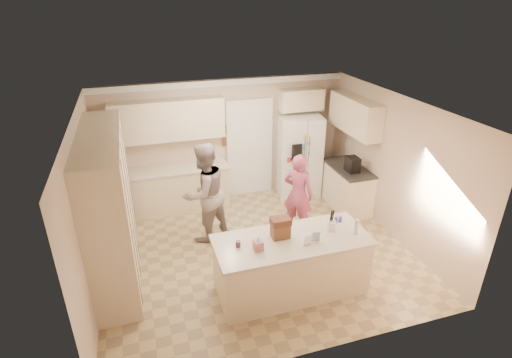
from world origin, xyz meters
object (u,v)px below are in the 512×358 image
object	(u,v)px
coffee_maker	(352,164)
teen_girl	(298,194)
tissue_box	(258,245)
island_base	(291,266)
utensil_crock	(332,226)
refrigerator	(299,156)
dollhouse_body	(280,231)
teen_boy	(205,193)

from	to	relation	value
coffee_maker	teen_girl	distance (m)	1.38
tissue_box	island_base	bearing A→B (deg)	10.30
coffee_maker	utensil_crock	world-z (taller)	coffee_maker
island_base	utensil_crock	world-z (taller)	utensil_crock
utensil_crock	refrigerator	bearing A→B (deg)	76.08
coffee_maker	dollhouse_body	size ratio (longest dim) A/B	1.15
island_base	teen_girl	bearing A→B (deg)	64.20
dollhouse_body	teen_boy	distance (m)	1.90
refrigerator	teen_boy	size ratio (longest dim) A/B	0.97
utensil_crock	teen_girl	bearing A→B (deg)	86.33
dollhouse_body	teen_boy	size ratio (longest dim) A/B	0.14
tissue_box	teen_boy	xyz separation A→B (m)	(-0.40, 1.92, -0.07)
dollhouse_body	teen_boy	world-z (taller)	teen_boy
refrigerator	tissue_box	distance (m)	3.67
coffee_maker	dollhouse_body	distance (m)	2.84
refrigerator	teen_girl	world-z (taller)	refrigerator
coffee_maker	utensil_crock	xyz separation A→B (m)	(-1.40, -1.85, -0.07)
dollhouse_body	tissue_box	bearing A→B (deg)	-153.43
coffee_maker	refrigerator	bearing A→B (deg)	120.85
tissue_box	dollhouse_body	distance (m)	0.45
utensil_crock	teen_girl	world-z (taller)	teen_girl
utensil_crock	teen_girl	xyz separation A→B (m)	(0.10, 1.49, -0.21)
island_base	dollhouse_body	size ratio (longest dim) A/B	8.46
coffee_maker	dollhouse_body	world-z (taller)	coffee_maker
teen_boy	teen_girl	xyz separation A→B (m)	(1.69, -0.28, -0.14)
refrigerator	utensil_crock	xyz separation A→B (m)	(-0.73, -2.96, 0.10)
utensil_crock	tissue_box	bearing A→B (deg)	-172.87
coffee_maker	island_base	size ratio (longest dim) A/B	0.14
refrigerator	coffee_maker	xyz separation A→B (m)	(0.67, -1.11, 0.17)
refrigerator	coffee_maker	distance (m)	1.31
island_base	dollhouse_body	distance (m)	0.62
island_base	utensil_crock	distance (m)	0.86
utensil_crock	teen_girl	distance (m)	1.51
teen_girl	island_base	bearing A→B (deg)	107.87
island_base	tissue_box	world-z (taller)	tissue_box
refrigerator	coffee_maker	size ratio (longest dim) A/B	6.00
island_base	teen_girl	world-z (taller)	teen_girl
coffee_maker	tissue_box	xyz separation A→B (m)	(-2.60, -2.00, -0.07)
teen_boy	teen_girl	distance (m)	1.72
teen_girl	dollhouse_body	bearing A→B (deg)	101.84
tissue_box	teen_girl	size ratio (longest dim) A/B	0.09
island_base	utensil_crock	xyz separation A→B (m)	(0.65, 0.05, 0.56)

